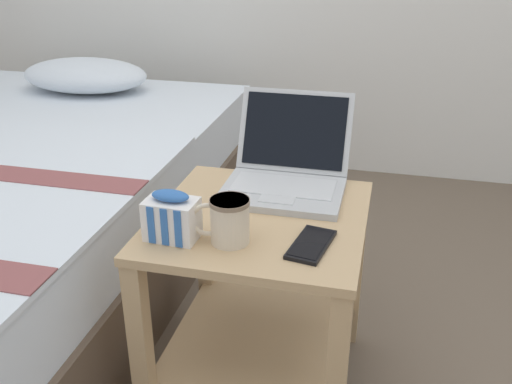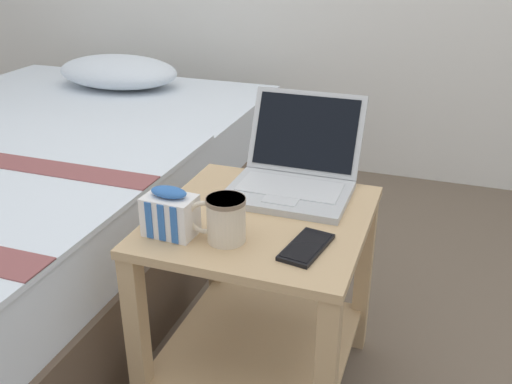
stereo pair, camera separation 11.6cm
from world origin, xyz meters
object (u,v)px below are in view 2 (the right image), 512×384
at_px(bed, 8,205).
at_px(snack_bag, 170,213).
at_px(laptop, 294,172).
at_px(mug_front_left, 224,217).
at_px(cell_phone, 306,247).

xyz_separation_m(bed, snack_bag, (0.88, -0.41, 0.31)).
distance_m(laptop, snack_bag, 0.38).
bearing_deg(mug_front_left, bed, 158.27).
relative_size(bed, cell_phone, 13.29).
height_order(mug_front_left, cell_phone, mug_front_left).
relative_size(mug_front_left, snack_bag, 1.11).
distance_m(snack_bag, cell_phone, 0.31).
bearing_deg(snack_bag, bed, 154.82).
bearing_deg(mug_front_left, snack_bag, -174.35).
bearing_deg(bed, mug_front_left, -21.73).
relative_size(bed, mug_front_left, 16.31).
relative_size(laptop, mug_front_left, 2.54).
distance_m(mug_front_left, snack_bag, 0.13).
bearing_deg(laptop, snack_bag, -120.26).
bearing_deg(mug_front_left, cell_phone, 7.16).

